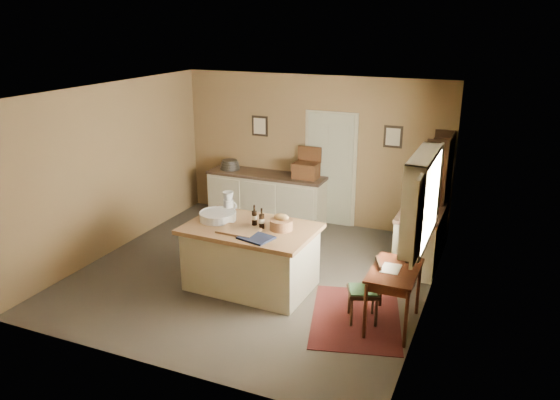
# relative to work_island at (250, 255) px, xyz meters

# --- Properties ---
(ground) EXTENTS (5.00, 5.00, 0.00)m
(ground) POSITION_rel_work_island_xyz_m (-0.14, 0.39, -0.48)
(ground) COLOR brown
(ground) RESTS_ON ground
(wall_back) EXTENTS (5.00, 0.10, 2.70)m
(wall_back) POSITION_rel_work_island_xyz_m (-0.14, 2.89, 0.87)
(wall_back) COLOR brown
(wall_back) RESTS_ON ground
(wall_front) EXTENTS (5.00, 0.10, 2.70)m
(wall_front) POSITION_rel_work_island_xyz_m (-0.14, -2.11, 0.87)
(wall_front) COLOR brown
(wall_front) RESTS_ON ground
(wall_left) EXTENTS (0.10, 5.00, 2.70)m
(wall_left) POSITION_rel_work_island_xyz_m (-2.64, 0.39, 0.87)
(wall_left) COLOR brown
(wall_left) RESTS_ON ground
(wall_right) EXTENTS (0.10, 5.00, 2.70)m
(wall_right) POSITION_rel_work_island_xyz_m (2.36, 0.39, 0.87)
(wall_right) COLOR brown
(wall_right) RESTS_ON ground
(ceiling) EXTENTS (5.00, 5.00, 0.00)m
(ceiling) POSITION_rel_work_island_xyz_m (-0.14, 0.39, 2.22)
(ceiling) COLOR silver
(ceiling) RESTS_ON wall_back
(door) EXTENTS (0.97, 0.06, 2.11)m
(door) POSITION_rel_work_island_xyz_m (0.21, 2.86, 0.57)
(door) COLOR #B5B697
(door) RESTS_ON ground
(framed_prints) EXTENTS (2.82, 0.02, 0.38)m
(framed_prints) POSITION_rel_work_island_xyz_m (0.06, 2.87, 1.24)
(framed_prints) COLOR black
(framed_prints) RESTS_ON ground
(window) EXTENTS (0.25, 1.99, 1.12)m
(window) POSITION_rel_work_island_xyz_m (2.29, 0.19, 1.07)
(window) COLOR beige
(window) RESTS_ON ground
(work_island) EXTENTS (1.83, 1.23, 1.20)m
(work_island) POSITION_rel_work_island_xyz_m (0.00, 0.00, 0.00)
(work_island) COLOR beige
(work_island) RESTS_ON ground
(sideboard) EXTENTS (2.24, 0.64, 1.18)m
(sideboard) POSITION_rel_work_island_xyz_m (-0.91, 2.59, -0.00)
(sideboard) COLOR beige
(sideboard) RESTS_ON ground
(rug) EXTENTS (1.47, 1.83, 0.01)m
(rug) POSITION_rel_work_island_xyz_m (1.61, -0.26, -0.48)
(rug) COLOR #4C1515
(rug) RESTS_ON ground
(writing_desk) EXTENTS (0.56, 0.91, 0.82)m
(writing_desk) POSITION_rel_work_island_xyz_m (2.06, -0.26, 0.19)
(writing_desk) COLOR #39180C
(writing_desk) RESTS_ON ground
(desk_chair) EXTENTS (0.48, 0.48, 0.80)m
(desk_chair) POSITION_rel_work_island_xyz_m (1.70, -0.28, -0.08)
(desk_chair) COLOR black
(desk_chair) RESTS_ON ground
(right_cabinet) EXTENTS (0.62, 1.12, 0.99)m
(right_cabinet) POSITION_rel_work_island_xyz_m (2.06, 1.59, -0.02)
(right_cabinet) COLOR beige
(right_cabinet) RESTS_ON ground
(shelving_unit) EXTENTS (0.33, 0.86, 1.92)m
(shelving_unit) POSITION_rel_work_island_xyz_m (2.21, 2.39, 0.48)
(shelving_unit) COLOR black
(shelving_unit) RESTS_ON ground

